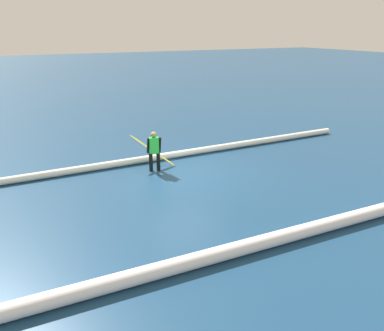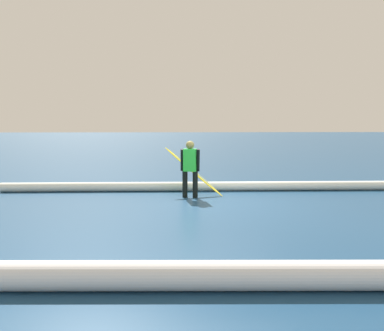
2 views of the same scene
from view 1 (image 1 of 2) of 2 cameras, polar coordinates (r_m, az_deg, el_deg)
The scene contains 5 objects.
ground_plane at distance 13.21m, azimuth -0.89°, elevation -1.63°, with size 144.03×144.03×0.00m, color navy.
surfer at distance 13.46m, azimuth -5.97°, elevation 2.55°, with size 0.51×0.32×1.52m.
surfboard at distance 13.93m, azimuth -6.15°, elevation 2.32°, with size 1.68×0.88×1.34m.
wave_crest_foreground at distance 15.39m, azimuth 0.34°, elevation 2.21°, with size 0.27×0.27×15.23m, color white.
wave_crest_midground at distance 10.55m, azimuth 21.91°, elevation -8.23°, with size 0.36×0.36×20.91m, color white.
Camera 1 is at (5.30, 11.00, 5.03)m, focal length 33.89 mm.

